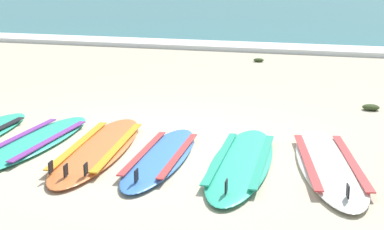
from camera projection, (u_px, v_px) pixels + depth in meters
name	position (u px, v px, depth m)	size (l,w,h in m)	color
ground_plane	(148.00, 147.00, 6.05)	(80.00, 80.00, 0.00)	#C1B599
wave_foam_strip	(272.00, 48.00, 13.66)	(80.00, 1.23, 0.11)	white
surfboard_1	(34.00, 141.00, 6.13)	(0.62, 2.25, 0.18)	#2DB793
surfboard_2	(99.00, 148.00, 5.91)	(0.97, 2.49, 0.18)	orange
surfboard_3	(161.00, 157.00, 5.63)	(0.68, 2.09, 0.18)	#3875CC
surfboard_4	(241.00, 162.00, 5.48)	(0.75, 2.36, 0.18)	#2DB793
surfboard_5	(329.00, 164.00, 5.42)	(1.10, 2.44, 0.18)	silver
seaweed_clump_mid_sand	(259.00, 60.00, 11.84)	(0.22, 0.18, 0.08)	#384723
seaweed_clump_by_the_boards	(371.00, 107.00, 7.68)	(0.23, 0.19, 0.08)	#384723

